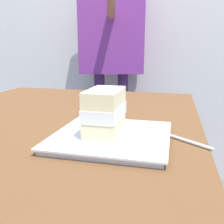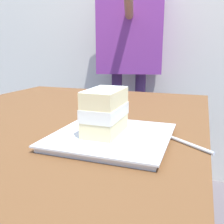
{
  "view_description": "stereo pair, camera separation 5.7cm",
  "coord_description": "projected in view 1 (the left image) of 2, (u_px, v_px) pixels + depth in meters",
  "views": [
    {
      "loc": [
        -0.61,
        -0.38,
        0.91
      ],
      "look_at": [
        -0.07,
        -0.25,
        0.77
      ],
      "focal_mm": 40.5,
      "sensor_mm": 36.0,
      "label": 1
    },
    {
      "loc": [
        -0.6,
        -0.44,
        0.91
      ],
      "look_at": [
        -0.07,
        -0.25,
        0.77
      ],
      "focal_mm": 40.5,
      "sensor_mm": 36.0,
      "label": 2
    }
  ],
  "objects": [
    {
      "name": "patio_table",
      "position": [
        35.0,
        155.0,
        0.74
      ],
      "size": [
        1.29,
        0.93,
        0.7
      ],
      "color": "brown",
      "rests_on": "ground"
    },
    {
      "name": "dessert_plate",
      "position": [
        112.0,
        137.0,
        0.59
      ],
      "size": [
        0.26,
        0.26,
        0.02
      ],
      "color": "white",
      "rests_on": "patio_table"
    },
    {
      "name": "cake_slice",
      "position": [
        105.0,
        111.0,
        0.58
      ],
      "size": [
        0.13,
        0.08,
        0.1
      ],
      "color": "beige",
      "rests_on": "dessert_plate"
    },
    {
      "name": "dessert_fork",
      "position": [
        176.0,
        137.0,
        0.6
      ],
      "size": [
        0.12,
        0.14,
        0.01
      ],
      "color": "silver",
      "rests_on": "patio_table"
    },
    {
      "name": "diner_person",
      "position": [
        111.0,
        35.0,
        1.62
      ],
      "size": [
        0.57,
        0.44,
        1.5
      ],
      "color": "#452855",
      "rests_on": "ground"
    },
    {
      "name": "patio_building",
      "position": [
        148.0,
        12.0,
        4.26
      ],
      "size": [
        5.49,
        2.47,
        3.08
      ],
      "color": "silver",
      "rests_on": "ground"
    }
  ]
}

